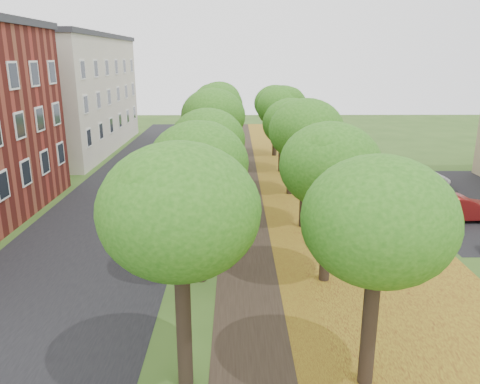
{
  "coord_description": "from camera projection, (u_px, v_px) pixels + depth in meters",
  "views": [
    {
      "loc": [
        -0.86,
        -10.62,
        8.4
      ],
      "look_at": [
        -0.65,
        9.75,
        2.5
      ],
      "focal_mm": 35.0,
      "sensor_mm": 36.0,
      "label": 1
    }
  ],
  "objects": [
    {
      "name": "ground",
      "position": [
        268.0,
        382.0,
        12.54
      ],
      "size": [
        120.0,
        120.0,
        0.0
      ],
      "primitive_type": "plane",
      "color": "#2D4C19",
      "rests_on": "ground"
    },
    {
      "name": "street_asphalt",
      "position": [
        120.0,
        209.0,
        26.87
      ],
      "size": [
        8.0,
        70.0,
        0.01
      ],
      "primitive_type": "cube",
      "color": "black",
      "rests_on": "ground"
    },
    {
      "name": "footpath",
      "position": [
        250.0,
        208.0,
        26.95
      ],
      "size": [
        3.2,
        70.0,
        0.01
      ],
      "primitive_type": "cube",
      "color": "black",
      "rests_on": "ground"
    },
    {
      "name": "leaf_verge",
      "position": [
        337.0,
        208.0,
        27.0
      ],
      "size": [
        7.5,
        70.0,
        0.01
      ],
      "primitive_type": "cube",
      "color": "#A5931E",
      "rests_on": "ground"
    },
    {
      "name": "parking_lot",
      "position": [
        474.0,
        202.0,
        28.05
      ],
      "size": [
        9.0,
        16.0,
        0.01
      ],
      "primitive_type": "cube",
      "color": "black",
      "rests_on": "ground"
    },
    {
      "name": "tree_row_west",
      "position": [
        211.0,
        126.0,
        25.61
      ],
      "size": [
        3.83,
        33.83,
        6.4
      ],
      "color": "black",
      "rests_on": "ground"
    },
    {
      "name": "tree_row_east",
      "position": [
        298.0,
        126.0,
        25.66
      ],
      "size": [
        3.83,
        33.83,
        6.4
      ],
      "color": "black",
      "rests_on": "ground"
    },
    {
      "name": "building_cream",
      "position": [
        58.0,
        93.0,
        42.62
      ],
      "size": [
        10.3,
        20.3,
        10.4
      ],
      "color": "beige",
      "rests_on": "ground"
    },
    {
      "name": "car_red",
      "position": [
        458.0,
        208.0,
        24.83
      ],
      "size": [
        4.2,
        1.51,
        1.38
      ],
      "primitive_type": "imported",
      "rotation": [
        0.0,
        0.0,
        1.58
      ],
      "color": "maroon",
      "rests_on": "ground"
    },
    {
      "name": "car_grey",
      "position": [
        451.0,
        203.0,
        25.72
      ],
      "size": [
        4.93,
        3.14,
        1.33
      ],
      "primitive_type": "imported",
      "rotation": [
        0.0,
        0.0,
        1.27
      ],
      "color": "#36353A",
      "rests_on": "ground"
    },
    {
      "name": "car_white",
      "position": [
        412.0,
        177.0,
        31.33
      ],
      "size": [
        5.14,
        2.93,
        1.35
      ],
      "primitive_type": "imported",
      "rotation": [
        0.0,
        0.0,
        1.43
      ],
      "color": "silver",
      "rests_on": "ground"
    }
  ]
}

